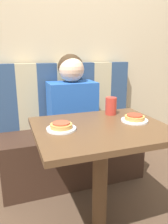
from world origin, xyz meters
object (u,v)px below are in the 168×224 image
plate_right (134,120)px  pizza_right (135,117)px  pizza_left (61,125)px  drinking_cup (111,106)px  person (72,95)px  plate_left (61,129)px

plate_right → pizza_right: (0.00, -0.00, 0.02)m
pizza_left → drinking_cup: 0.47m
person → plate_right: bearing=-68.4°
person → pizza_right: 0.67m
plate_left → pizza_left: (0.00, -0.00, 0.02)m
plate_right → drinking_cup: bearing=109.5°
pizza_right → drinking_cup: 0.22m
plate_right → drinking_cup: 0.22m
pizza_right → plate_left: bearing=180.0°
pizza_right → plate_right: bearing=90.0°
plate_right → pizza_left: size_ratio=1.34×
drinking_cup → person: bearing=112.6°
plate_left → pizza_left: 0.02m
person → drinking_cup: (0.17, -0.42, -0.01)m
person → plate_left: (-0.25, -0.62, -0.07)m
person → pizza_right: size_ratio=5.21×
person → drinking_cup: person is taller
plate_left → plate_right: size_ratio=1.00×
pizza_left → drinking_cup: (0.42, 0.20, 0.04)m
person → plate_left: size_ratio=3.88×
pizza_right → person: bearing=111.6°
pizza_left → pizza_right: bearing=0.0°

